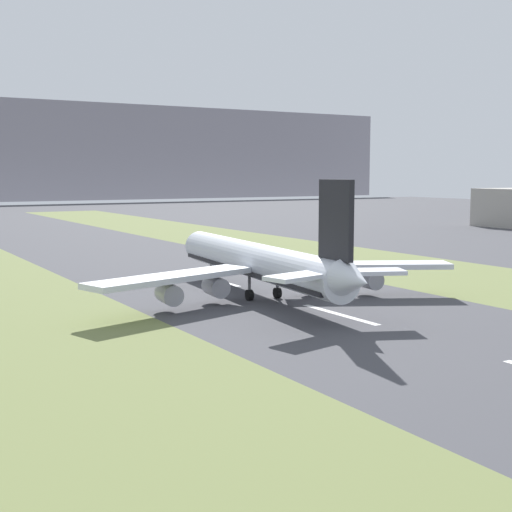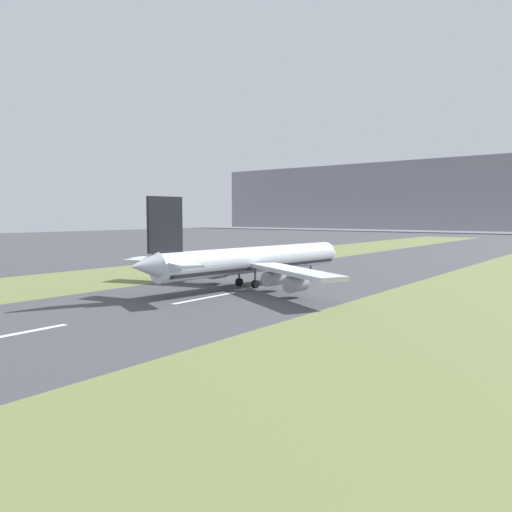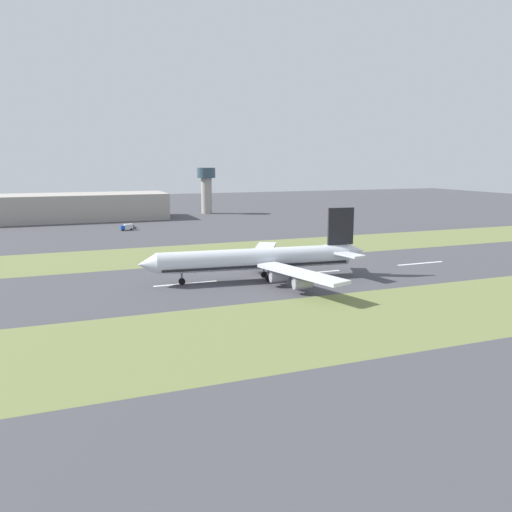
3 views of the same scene
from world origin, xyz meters
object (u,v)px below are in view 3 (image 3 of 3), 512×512
at_px(airplane_main_jet, 262,259).
at_px(terminal_building, 71,207).
at_px(apron_car, 132,227).
at_px(service_truck, 127,227).
at_px(control_tower, 206,185).

xyz_separation_m(airplane_main_jet, terminal_building, (179.47, 49.29, 1.59)).
bearing_deg(apron_car, airplane_main_jet, -170.46).
bearing_deg(apron_car, service_truck, 149.47).
bearing_deg(service_truck, airplane_main_jet, -168.74).
bearing_deg(terminal_building, apron_car, -151.82).
bearing_deg(service_truck, terminal_building, 23.61).
relative_size(terminal_building, control_tower, 3.64).
distance_m(control_tower, apron_car, 85.80).
relative_size(control_tower, service_truck, 4.74).
relative_size(service_truck, apron_car, 1.35).
xyz_separation_m(airplane_main_jet, service_truck, (122.45, 24.37, -4.36)).
relative_size(control_tower, apron_car, 6.38).
bearing_deg(airplane_main_jet, service_truck, 11.26).
bearing_deg(terminal_building, airplane_main_jet, -164.64).
distance_m(airplane_main_jet, apron_car, 129.33).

